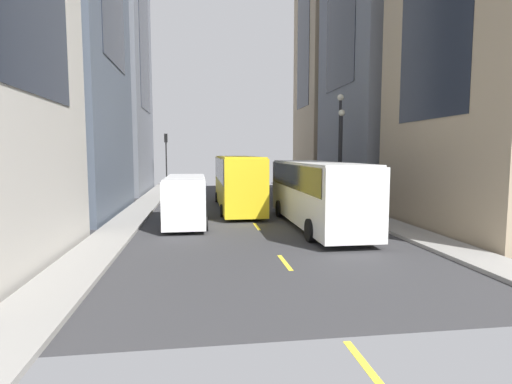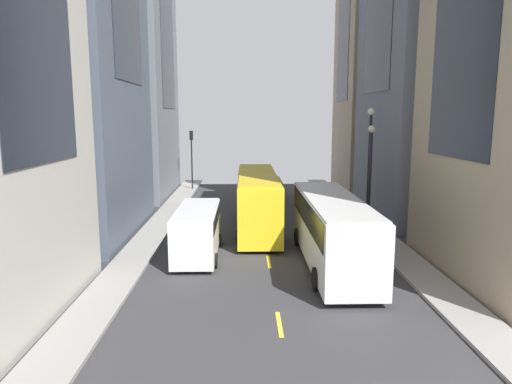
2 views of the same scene
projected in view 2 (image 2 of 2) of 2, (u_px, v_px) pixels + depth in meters
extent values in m
plane|color=#333335|center=(263.00, 228.00, 29.98)|extent=(39.63, 39.63, 0.00)
cube|color=gray|center=(368.00, 227.00, 30.14)|extent=(1.86, 44.00, 0.15)
cube|color=gray|center=(157.00, 228.00, 29.79)|extent=(1.86, 44.00, 0.15)
cube|color=yellow|center=(255.00, 182.00, 50.69)|extent=(0.16, 2.00, 0.01)
cube|color=yellow|center=(257.00, 193.00, 43.78)|extent=(0.16, 2.00, 0.01)
cube|color=yellow|center=(260.00, 207.00, 36.88)|extent=(0.16, 2.00, 0.01)
cube|color=yellow|center=(263.00, 228.00, 29.98)|extent=(0.16, 2.00, 0.01)
cube|color=yellow|center=(269.00, 262.00, 23.07)|extent=(0.16, 2.00, 0.01)
cube|color=yellow|center=(279.00, 324.00, 16.17)|extent=(0.16, 2.00, 0.01)
cube|color=silver|center=(332.00, 229.00, 22.41)|extent=(2.55, 11.02, 3.00)
cube|color=black|center=(332.00, 212.00, 22.28)|extent=(2.60, 10.14, 1.20)
cube|color=beige|center=(333.00, 198.00, 22.16)|extent=(2.45, 10.58, 0.08)
cylinder|color=black|center=(374.00, 278.00, 19.28)|extent=(0.46, 1.00, 1.00)
cylinder|color=black|center=(318.00, 279.00, 19.22)|extent=(0.46, 1.00, 1.00)
cylinder|color=black|center=(340.00, 236.00, 26.02)|extent=(0.46, 1.00, 1.00)
cylinder|color=black|center=(299.00, 237.00, 25.96)|extent=(0.46, 1.00, 1.00)
cube|color=yellow|center=(257.00, 200.00, 29.81)|extent=(2.45, 12.09, 3.30)
cube|color=black|center=(257.00, 187.00, 29.67)|extent=(2.50, 11.12, 1.48)
cube|color=gold|center=(257.00, 174.00, 29.54)|extent=(2.35, 11.61, 0.08)
cylinder|color=black|center=(279.00, 237.00, 26.39)|extent=(0.44, 0.76, 0.76)
cylinder|color=black|center=(240.00, 237.00, 26.33)|extent=(0.44, 0.76, 0.76)
cylinder|color=black|center=(271.00, 210.00, 33.78)|extent=(0.44, 0.76, 0.76)
cylinder|color=black|center=(241.00, 211.00, 33.72)|extent=(0.44, 0.76, 0.76)
cube|color=white|center=(197.00, 231.00, 23.79)|extent=(2.05, 6.00, 2.30)
cube|color=black|center=(197.00, 217.00, 23.66)|extent=(2.09, 5.52, 0.69)
cube|color=silver|center=(197.00, 209.00, 23.59)|extent=(1.97, 5.76, 0.08)
cylinder|color=black|center=(213.00, 260.00, 22.14)|extent=(0.37, 0.72, 0.72)
cylinder|color=black|center=(174.00, 261.00, 22.09)|extent=(0.37, 0.72, 0.72)
cylinder|color=black|center=(218.00, 240.00, 25.81)|extent=(0.37, 0.72, 0.72)
cylinder|color=black|center=(184.00, 240.00, 25.76)|extent=(0.37, 0.72, 0.72)
cube|color=orange|center=(271.00, 189.00, 40.36)|extent=(1.79, 4.79, 1.47)
cube|color=black|center=(271.00, 185.00, 40.30)|extent=(1.82, 4.41, 0.62)
cube|color=#BE6115|center=(271.00, 180.00, 40.23)|extent=(1.71, 4.60, 0.08)
cylinder|color=black|center=(282.00, 199.00, 39.01)|extent=(0.32, 0.62, 0.62)
cylinder|color=black|center=(263.00, 199.00, 38.97)|extent=(0.32, 0.62, 0.62)
cylinder|color=black|center=(279.00, 193.00, 41.94)|extent=(0.32, 0.62, 0.62)
cylinder|color=black|center=(261.00, 193.00, 41.90)|extent=(0.32, 0.62, 0.62)
cylinder|color=gold|center=(252.00, 197.00, 39.28)|extent=(0.22, 0.22, 0.74)
cylinder|color=gold|center=(252.00, 187.00, 39.13)|extent=(0.29, 0.29, 1.03)
sphere|color=beige|center=(252.00, 180.00, 39.03)|extent=(0.21, 0.21, 0.21)
cylinder|color=#336B38|center=(249.00, 194.00, 40.64)|extent=(0.22, 0.22, 0.89)
cylinder|color=maroon|center=(249.00, 182.00, 40.47)|extent=(0.29, 0.29, 1.19)
sphere|color=beige|center=(249.00, 174.00, 40.35)|extent=(0.24, 0.24, 0.24)
cylinder|color=gray|center=(252.00, 191.00, 42.54)|extent=(0.23, 0.23, 0.73)
cylinder|color=maroon|center=(252.00, 181.00, 42.39)|extent=(0.31, 0.31, 1.12)
sphere|color=beige|center=(252.00, 174.00, 42.28)|extent=(0.20, 0.20, 0.20)
cylinder|color=black|center=(192.00, 164.00, 45.09)|extent=(0.14, 0.14, 4.78)
cube|color=black|center=(191.00, 135.00, 44.62)|extent=(0.32, 0.32, 0.90)
sphere|color=red|center=(191.00, 133.00, 44.76)|extent=(0.20, 0.20, 0.20)
sphere|color=orange|center=(191.00, 135.00, 44.80)|extent=(0.20, 0.20, 0.20)
sphere|color=green|center=(192.00, 138.00, 44.84)|extent=(0.20, 0.20, 0.20)
cylinder|color=black|center=(369.00, 174.00, 28.30)|extent=(0.18, 0.18, 7.18)
sphere|color=silver|center=(371.00, 112.00, 27.68)|extent=(0.44, 0.44, 0.44)
cylinder|color=black|center=(370.00, 183.00, 28.11)|extent=(0.18, 0.18, 6.14)
sphere|color=silver|center=(372.00, 129.00, 27.58)|extent=(0.44, 0.44, 0.44)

